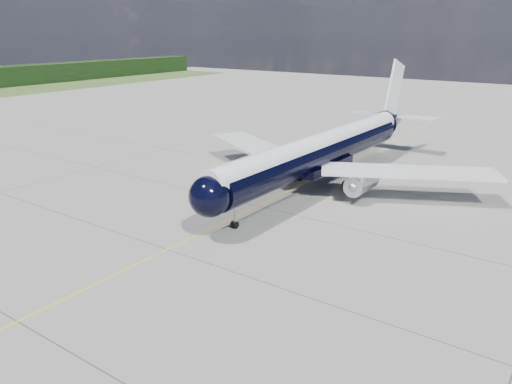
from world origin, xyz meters
TOP-DOWN VIEW (x-y plane):
  - ground at (0.00, 30.00)m, footprint 320.00×320.00m
  - taxiway_centerline at (0.00, 25.00)m, footprint 0.16×160.00m
  - main_airliner at (2.21, 37.35)m, footprint 43.73×53.11m

SIDE VIEW (x-z plane):
  - ground at x=0.00m, z-range 0.00..0.00m
  - taxiway_centerline at x=0.00m, z-range 0.00..0.01m
  - main_airliner at x=2.21m, z-range -2.92..12.45m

